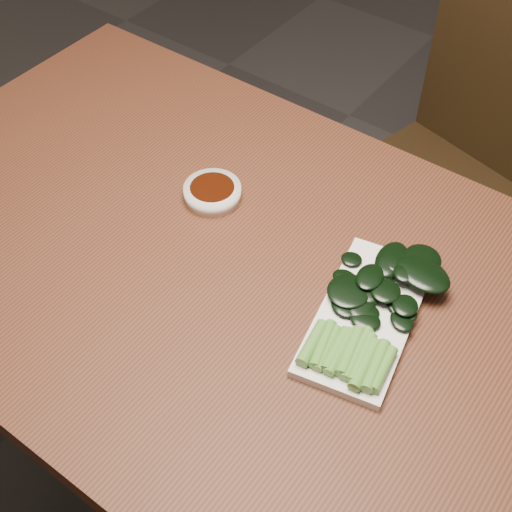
% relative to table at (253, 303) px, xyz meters
% --- Properties ---
extents(ground, '(6.00, 6.00, 0.00)m').
position_rel_table_xyz_m(ground, '(0.00, 0.00, -0.68)').
color(ground, '#302E2D').
rests_on(ground, ground).
extents(table, '(1.40, 0.80, 0.75)m').
position_rel_table_xyz_m(table, '(0.00, 0.00, 0.00)').
color(table, '#4C2515').
rests_on(table, ground).
extents(chair_far, '(0.48, 0.48, 0.89)m').
position_rel_table_xyz_m(chair_far, '(0.04, 0.73, -0.19)').
color(chair_far, black).
rests_on(chair_far, ground).
extents(sauce_bowl, '(0.10, 0.10, 0.03)m').
position_rel_table_xyz_m(sauce_bowl, '(-0.16, 0.10, 0.08)').
color(sauce_bowl, white).
rests_on(sauce_bowl, table).
extents(serving_plate, '(0.18, 0.29, 0.01)m').
position_rel_table_xyz_m(serving_plate, '(0.18, 0.03, 0.08)').
color(serving_plate, white).
rests_on(serving_plate, table).
extents(gai_lan, '(0.17, 0.30, 0.03)m').
position_rel_table_xyz_m(gai_lan, '(0.19, 0.04, 0.10)').
color(gai_lan, '#538F31').
rests_on(gai_lan, serving_plate).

